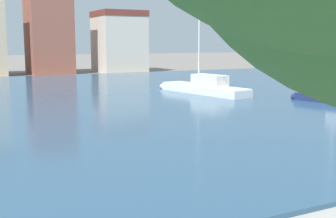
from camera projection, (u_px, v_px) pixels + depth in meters
harbor_water at (17, 103)px, 29.07m from camera, size 86.69×45.87×0.25m
sailboat_navy at (335, 97)px, 28.73m from camera, size 3.49×6.53×8.07m
sailboat_white at (198, 88)px, 34.17m from camera, size 3.31×9.82×9.24m
townhouse_wide_warehouse at (49, 32)px, 57.45m from camera, size 5.44×6.44×10.90m
townhouse_end_terrace at (119, 42)px, 61.10m from camera, size 6.29×6.73×8.42m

